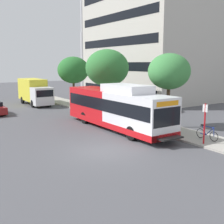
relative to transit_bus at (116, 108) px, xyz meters
The scene contains 10 objects.
ground_plane 5.59m from the transit_bus, 139.43° to the left, with size 120.00×120.00×0.00m, color #4C4C51.
sidewalk_curb 3.68m from the transit_bus, 26.25° to the left, with size 3.00×56.00×0.14m, color #A8A399.
transit_bus is the anchor object (origin of this frame).
bus_stop_sign_pole 7.35m from the transit_bus, 74.85° to the right, with size 0.10×0.36×2.60m.
bicycle_parked 7.29m from the transit_bus, 66.15° to the right, with size 0.52×1.76×1.02m.
street_tree_near_stop 5.16m from the transit_bus, 26.60° to the right, with size 3.40×3.40×5.90m.
street_tree_mid_block 9.02m from the transit_bus, 62.02° to the left, with size 4.66×4.66×6.60m.
street_tree_far_block 16.75m from the transit_bus, 75.58° to the left, with size 4.15×4.15×5.99m.
box_truck_background 17.05m from the transit_bus, 93.02° to the left, with size 2.32×7.01×3.25m.
lattice_comm_tower 31.47m from the transit_bus, 66.71° to the left, with size 1.10×1.10×23.97m.
Camera 1 is at (-8.72, -13.93, 5.21)m, focal length 45.53 mm.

